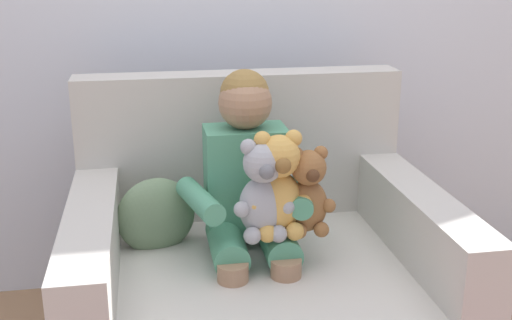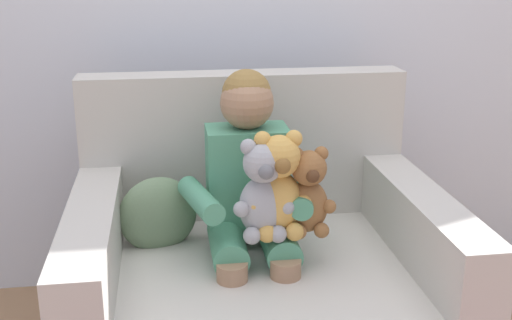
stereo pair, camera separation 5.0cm
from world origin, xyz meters
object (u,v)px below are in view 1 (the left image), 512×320
seated_child (249,189)px  plush_brown (308,193)px  throw_pillow (156,216)px  plush_grey (263,192)px  plush_honey (278,187)px  armchair (257,287)px

seated_child → plush_brown: 0.20m
plush_brown → throw_pillow: (-0.45, 0.23, -0.14)m
throw_pillow → plush_brown: bearing=-26.7°
seated_child → throw_pillow: 0.33m
plush_grey → throw_pillow: 0.42m
plush_honey → plush_grey: (-0.05, -0.01, -0.01)m
armchair → seated_child: 0.33m
throw_pillow → plush_honey: bearing=-32.1°
plush_grey → throw_pillow: bearing=153.0°
armchair → throw_pillow: 0.40m
armchair → plush_grey: bearing=-90.3°
seated_child → plush_brown: seated_child is taller
armchair → plush_honey: (0.05, -0.09, 0.38)m
plush_honey → throw_pillow: 0.45m
plush_brown → throw_pillow: size_ratio=1.05×
armchair → plush_brown: (0.14, -0.09, 0.35)m
plush_honey → throw_pillow: plush_honey is taller
armchair → plush_grey: armchair is taller
seated_child → throw_pillow: size_ratio=3.17×
seated_child → plush_honey: bearing=-68.4°
plush_grey → seated_child: bearing=108.2°
armchair → plush_honey: size_ratio=3.51×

